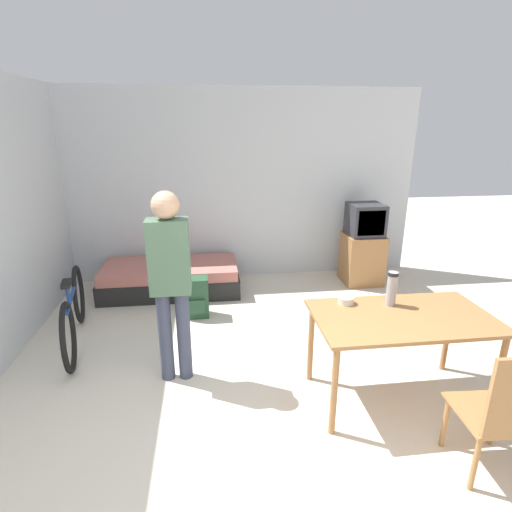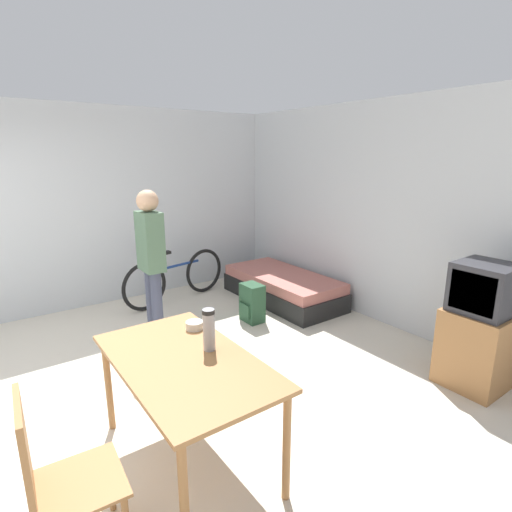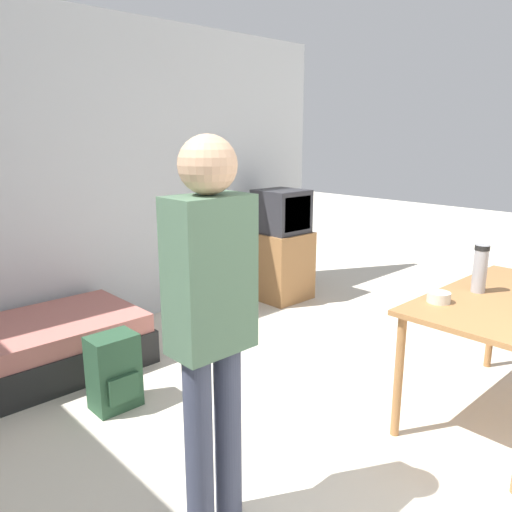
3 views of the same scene
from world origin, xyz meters
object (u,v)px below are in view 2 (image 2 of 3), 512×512
person_standing (151,256)px  backpack (252,303)px  tv (479,329)px  bicycle (176,277)px  mate_bowl (195,325)px  daybed (283,287)px  dining_table (185,371)px  thermos_flask (209,328)px  wooden_chair (53,475)px

person_standing → backpack: 1.44m
tv → person_standing: person_standing is taller
person_standing → backpack: person_standing is taller
bicycle → mate_bowl: mate_bowl is taller
tv → backpack: (-2.36, -0.82, -0.30)m
daybed → mate_bowl: (1.66, -2.26, 0.60)m
dining_table → thermos_flask: 0.32m
bicycle → tv: bearing=19.4°
daybed → tv: (2.72, 0.02, 0.35)m
wooden_chair → bicycle: 3.84m
backpack → wooden_chair: bearing=-53.0°
person_standing → backpack: (0.16, 1.21, -0.76)m
wooden_chair → bicycle: wooden_chair is taller
daybed → wooden_chair: 4.11m
dining_table → backpack: (-1.68, 1.73, -0.44)m
thermos_flask → mate_bowl: thermos_flask is taller
bicycle → thermos_flask: thermos_flask is taller
daybed → mate_bowl: bearing=-53.7°
wooden_chair → person_standing: size_ratio=0.57×
thermos_flask → backpack: size_ratio=0.60×
tv → thermos_flask: bearing=-106.6°
daybed → person_standing: bearing=-84.3°
tv → backpack: 2.52m
wooden_chair → thermos_flask: bearing=105.3°
wooden_chair → bicycle: bearing=146.4°
bicycle → backpack: size_ratio=3.44×
tv → dining_table: (-0.68, -2.55, 0.14)m
dining_table → bicycle: size_ratio=0.84×
thermos_flask → daybed: bearing=130.9°
thermos_flask → mate_bowl: 0.39m
dining_table → person_standing: size_ratio=0.82×
person_standing → daybed: bearing=95.7°
dining_table → backpack: bearing=134.2°
wooden_chair → bicycle: (-3.20, 2.13, -0.18)m
thermos_flask → backpack: (-1.66, 1.53, -0.69)m
tv → dining_table: tv is taller
dining_table → person_standing: 1.94m
bicycle → daybed: bearing=54.8°
mate_bowl → bicycle: bearing=158.5°
person_standing → mate_bowl: bearing=-9.5°
dining_table → wooden_chair: size_ratio=1.46×
tv → daybed: bearing=-179.6°
tv → mate_bowl: (-1.06, -2.28, 0.25)m
person_standing → mate_bowl: 1.49m
dining_table → thermos_flask: size_ratio=4.81×
bicycle → backpack: (1.25, 0.46, -0.10)m
tv → bicycle: (-3.61, -1.27, -0.20)m
mate_bowl → tv: bearing=65.0°
wooden_chair → backpack: wooden_chair is taller
wooden_chair → mate_bowl: (-0.65, 1.12, 0.27)m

